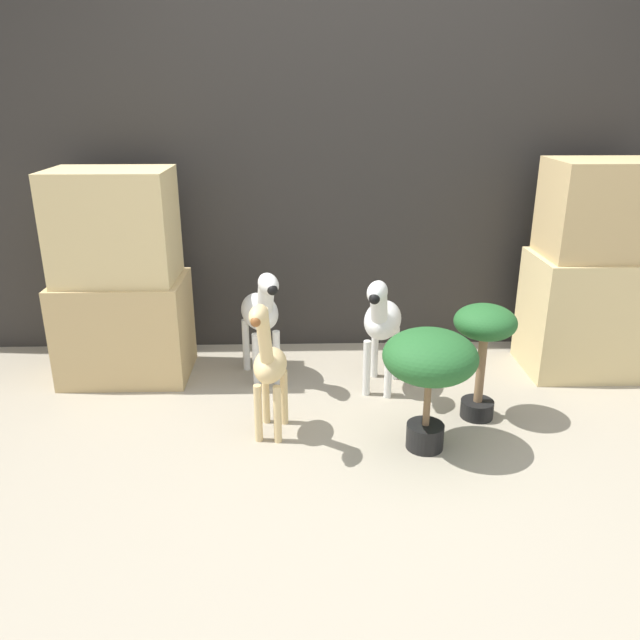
{
  "coord_description": "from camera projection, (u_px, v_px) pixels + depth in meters",
  "views": [
    {
      "loc": [
        -0.3,
        -2.17,
        1.49
      ],
      "look_at": [
        -0.22,
        0.89,
        0.35
      ],
      "focal_mm": 35.0,
      "sensor_mm": 36.0,
      "label": 1
    }
  ],
  "objects": [
    {
      "name": "ground_plane",
      "position": [
        379.0,
        475.0,
        2.56
      ],
      "size": [
        14.0,
        14.0,
        0.0
      ],
      "primitive_type": "plane",
      "color": "#9E937F"
    },
    {
      "name": "potted_palm_front",
      "position": [
        430.0,
        363.0,
        2.62
      ],
      "size": [
        0.4,
        0.4,
        0.55
      ],
      "color": "black",
      "rests_on": "ground_plane"
    },
    {
      "name": "rock_pillar_left",
      "position": [
        120.0,
        283.0,
        3.29
      ],
      "size": [
        0.67,
        0.46,
        1.12
      ],
      "color": "tan",
      "rests_on": "ground_plane"
    },
    {
      "name": "zebra_left",
      "position": [
        261.0,
        312.0,
        3.28
      ],
      "size": [
        0.28,
        0.47,
        0.64
      ],
      "color": "silver",
      "rests_on": "ground_plane"
    },
    {
      "name": "potted_palm_back",
      "position": [
        484.0,
        336.0,
        2.87
      ],
      "size": [
        0.29,
        0.29,
        0.57
      ],
      "color": "black",
      "rests_on": "ground_plane"
    },
    {
      "name": "giraffe_figurine",
      "position": [
        269.0,
        364.0,
        2.73
      ],
      "size": [
        0.18,
        0.4,
        0.68
      ],
      "color": "#E0C184",
      "rests_on": "ground_plane"
    },
    {
      "name": "rock_pillar_right",
      "position": [
        596.0,
        275.0,
        3.35
      ],
      "size": [
        0.67,
        0.46,
        1.16
      ],
      "color": "#DBC184",
      "rests_on": "ground_plane"
    },
    {
      "name": "wall_back",
      "position": [
        355.0,
        162.0,
        3.55
      ],
      "size": [
        6.4,
        0.08,
        2.2
      ],
      "color": "#2D2B28",
      "rests_on": "ground_plane"
    },
    {
      "name": "zebra_right",
      "position": [
        382.0,
        320.0,
        3.16
      ],
      "size": [
        0.27,
        0.47,
        0.64
      ],
      "color": "silver",
      "rests_on": "ground_plane"
    }
  ]
}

